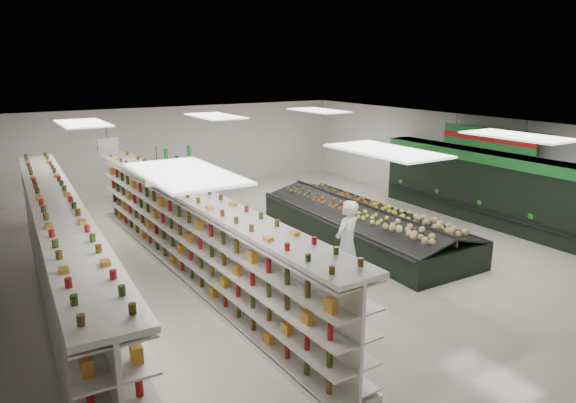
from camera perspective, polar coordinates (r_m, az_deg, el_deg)
floor at (r=13.89m, az=-0.96°, el=-5.01°), size 16.00×16.00×0.00m
ceiling at (r=13.14m, az=-1.02°, el=8.22°), size 14.00×16.00×0.02m
wall_back at (r=20.60m, az=-12.42°, el=5.83°), size 14.00×0.02×3.20m
wall_right at (r=17.94m, az=18.71°, el=4.07°), size 0.02×16.00×3.20m
produce_wall_case at (r=16.74m, az=21.47°, el=1.83°), size 0.93×8.00×2.20m
aisle_sign_near at (r=9.87m, az=-14.26°, el=2.88°), size 0.52×0.06×0.75m
aisle_sign_far at (r=13.69m, az=-19.36°, el=5.76°), size 0.52×0.06×0.75m
hortifruti_banner at (r=16.27m, az=21.32°, el=6.56°), size 0.12×3.20×0.95m
gondola_left at (r=11.60m, az=-23.85°, el=-5.36°), size 1.44×12.19×2.11m
gondola_center at (r=11.92m, az=-10.70°, el=-3.95°), size 1.28×11.72×2.03m
produce_island at (r=14.53m, az=8.14°, el=-2.30°), size 2.62×6.95×1.03m
soda_endcap at (r=18.81m, az=-12.67°, el=2.70°), size 1.64×1.37×1.79m
shopper_main at (r=11.30m, az=6.54°, el=-4.64°), size 0.82×0.67×1.94m
shopper_background at (r=17.14m, az=-17.76°, el=1.08°), size 0.83×0.96×1.69m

